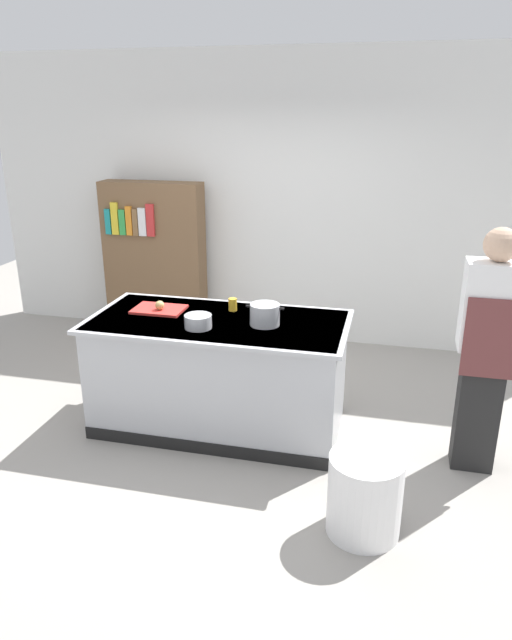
{
  "coord_description": "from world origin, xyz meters",
  "views": [
    {
      "loc": [
        1.26,
        -3.98,
        2.4
      ],
      "look_at": [
        0.25,
        0.2,
        0.85
      ],
      "focal_mm": 32.62,
      "sensor_mm": 36.0,
      "label": 1
    }
  ],
  "objects_px": {
    "mixing_bowl": "(198,321)",
    "bookshelf": "(155,260)",
    "person_chef": "(486,347)",
    "onion": "(160,305)",
    "trash_bin": "(365,495)",
    "stock_pot": "(265,315)",
    "juice_cup": "(233,305)"
  },
  "relations": [
    {
      "from": "trash_bin",
      "to": "person_chef",
      "type": "xyz_separation_m",
      "value": [
        0.71,
        0.88,
        0.66
      ]
    },
    {
      "from": "mixing_bowl",
      "to": "bookshelf",
      "type": "distance_m",
      "value": 2.33
    },
    {
      "from": "person_chef",
      "to": "mixing_bowl",
      "type": "bearing_deg",
      "value": 107.19
    },
    {
      "from": "mixing_bowl",
      "to": "bookshelf",
      "type": "height_order",
      "value": "bookshelf"
    },
    {
      "from": "stock_pot",
      "to": "juice_cup",
      "type": "xyz_separation_m",
      "value": [
        -0.32,
        0.26,
        -0.03
      ]
    },
    {
      "from": "mixing_bowl",
      "to": "bookshelf",
      "type": "bearing_deg",
      "value": 120.76
    },
    {
      "from": "stock_pot",
      "to": "bookshelf",
      "type": "distance_m",
      "value": 2.46
    },
    {
      "from": "bookshelf",
      "to": "person_chef",
      "type": "bearing_deg",
      "value": -31.19
    },
    {
      "from": "stock_pot",
      "to": "juice_cup",
      "type": "bearing_deg",
      "value": 140.98
    },
    {
      "from": "mixing_bowl",
      "to": "trash_bin",
      "type": "distance_m",
      "value": 1.68
    },
    {
      "from": "mixing_bowl",
      "to": "trash_bin",
      "type": "bearing_deg",
      "value": -32.31
    },
    {
      "from": "onion",
      "to": "person_chef",
      "type": "distance_m",
      "value": 2.42
    },
    {
      "from": "mixing_bowl",
      "to": "trash_bin",
      "type": "relative_size",
      "value": 0.4
    },
    {
      "from": "onion",
      "to": "mixing_bowl",
      "type": "height_order",
      "value": "mixing_bowl"
    },
    {
      "from": "onion",
      "to": "bookshelf",
      "type": "relative_size",
      "value": 0.04
    },
    {
      "from": "onion",
      "to": "trash_bin",
      "type": "bearing_deg",
      "value": -32.45
    },
    {
      "from": "stock_pot",
      "to": "juice_cup",
      "type": "height_order",
      "value": "stock_pot"
    },
    {
      "from": "mixing_bowl",
      "to": "person_chef",
      "type": "distance_m",
      "value": 2.0
    },
    {
      "from": "person_chef",
      "to": "bookshelf",
      "type": "bearing_deg",
      "value": 74.16
    },
    {
      "from": "trash_bin",
      "to": "person_chef",
      "type": "distance_m",
      "value": 1.31
    },
    {
      "from": "mixing_bowl",
      "to": "trash_bin",
      "type": "xyz_separation_m",
      "value": [
        1.3,
        -0.82,
        -0.7
      ]
    },
    {
      "from": "stock_pot",
      "to": "onion",
      "type": "bearing_deg",
      "value": 174.21
    },
    {
      "from": "onion",
      "to": "stock_pot",
      "type": "relative_size",
      "value": 0.26
    },
    {
      "from": "juice_cup",
      "to": "bookshelf",
      "type": "height_order",
      "value": "bookshelf"
    },
    {
      "from": "person_chef",
      "to": "onion",
      "type": "bearing_deg",
      "value": 100.59
    },
    {
      "from": "trash_bin",
      "to": "person_chef",
      "type": "relative_size",
      "value": 0.29
    },
    {
      "from": "person_chef",
      "to": "juice_cup",
      "type": "bearing_deg",
      "value": 94.04
    },
    {
      "from": "onion",
      "to": "stock_pot",
      "type": "bearing_deg",
      "value": -5.79
    },
    {
      "from": "onion",
      "to": "mixing_bowl",
      "type": "xyz_separation_m",
      "value": [
        0.41,
        -0.27,
        -0.01
      ]
    },
    {
      "from": "stock_pot",
      "to": "mixing_bowl",
      "type": "height_order",
      "value": "stock_pot"
    },
    {
      "from": "juice_cup",
      "to": "person_chef",
      "type": "bearing_deg",
      "value": -11.3
    },
    {
      "from": "mixing_bowl",
      "to": "juice_cup",
      "type": "distance_m",
      "value": 0.46
    }
  ]
}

